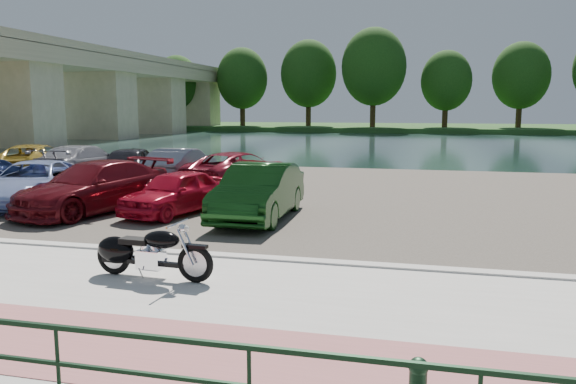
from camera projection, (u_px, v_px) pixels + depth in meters
The scene contains 20 objects.
ground at pixel (208, 293), 9.53m from camera, with size 200.00×200.00×0.00m, color #595447.
promenade at pixel (184, 311), 8.56m from camera, with size 60.00×6.00×0.10m, color beige.
pink_path at pixel (135, 348), 7.11m from camera, with size 60.00×2.00×0.01m, color #A45D5C.
kerb at pixel (244, 259), 11.44m from camera, with size 60.00×0.30×0.14m, color beige.
parking_lot at pixel (322, 195), 20.10m from camera, with size 60.00×18.00×0.04m, color #48443A.
river at pixel (382, 144), 47.97m from camera, with size 120.00×40.00×0.00m, color #182C2B.
far_bank at pixel (399, 128), 78.68m from camera, with size 120.00×24.00×0.60m, color #1E4318.
bridge at pixel (94, 82), 54.63m from camera, with size 7.00×56.00×8.55m.
railing at pixel (57, 346), 5.57m from camera, with size 24.04×0.05×0.90m.
far_trees at pixel (433, 72), 70.63m from camera, with size 70.25×10.68×12.52m.
motorcycle at pixel (143, 252), 10.04m from camera, with size 2.33×0.75×1.05m.
car_2 at pixel (35, 183), 17.99m from camera, with size 2.28×4.96×1.38m, color #98ABDD.
car_3 at pixel (94, 187), 16.66m from camera, with size 2.09×5.14×1.49m, color #5B0D14.
car_4 at pixel (175, 192), 16.35m from camera, with size 1.51×3.76×1.28m, color #AA0B21.
car_5 at pixel (259, 192), 15.57m from camera, with size 1.62×4.65×1.53m, color #0F3910.
car_6 at pixel (34, 161), 24.95m from camera, with size 2.44×5.30×1.47m, color #A58626.
car_7 at pixel (83, 162), 24.22m from camera, with size 2.10×5.16×1.50m, color gray.
car_8 at pixel (133, 164), 23.47m from camera, with size 1.78×4.43×1.51m, color black.
car_9 at pixel (181, 166), 22.76m from camera, with size 1.54×4.42×1.46m, color slate.
car_10 at pixel (239, 169), 21.87m from camera, with size 2.30×4.98×1.38m, color maroon.
Camera 1 is at (3.47, -8.59, 3.13)m, focal length 35.00 mm.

